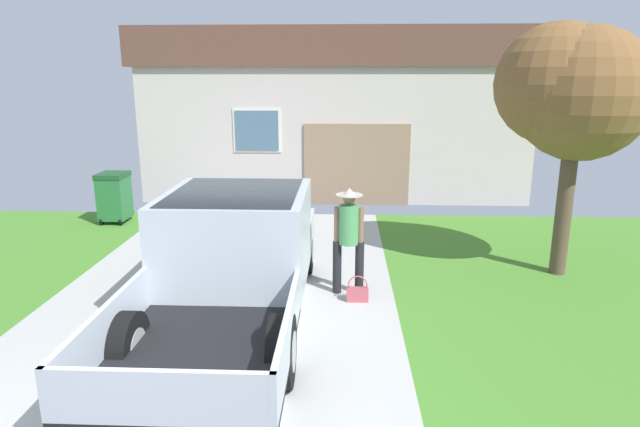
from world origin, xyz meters
TOP-DOWN VIEW (x-y plane):
  - pickup_truck at (0.32, 3.37)m, footprint 2.11×5.57m
  - person_with_hat at (1.90, 4.13)m, footprint 0.48×0.41m
  - handbag at (2.04, 3.82)m, footprint 0.32×0.15m
  - house_with_garage at (1.56, 12.92)m, footprint 10.55×5.95m
  - neighbor_tree at (5.41, 5.26)m, footprint 2.40×2.18m
  - wheeled_trash_bin at (-3.41, 8.09)m, footprint 0.60×0.72m

SIDE VIEW (x-z plane):
  - handbag at x=2.04m, z-range -0.08..0.32m
  - wheeled_trash_bin at x=-3.41m, z-range 0.04..1.19m
  - pickup_truck at x=0.32m, z-range -0.09..1.62m
  - person_with_hat at x=1.90m, z-range 0.13..1.79m
  - house_with_garage at x=1.56m, z-range 0.03..4.50m
  - neighbor_tree at x=5.41m, z-range 0.98..5.09m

